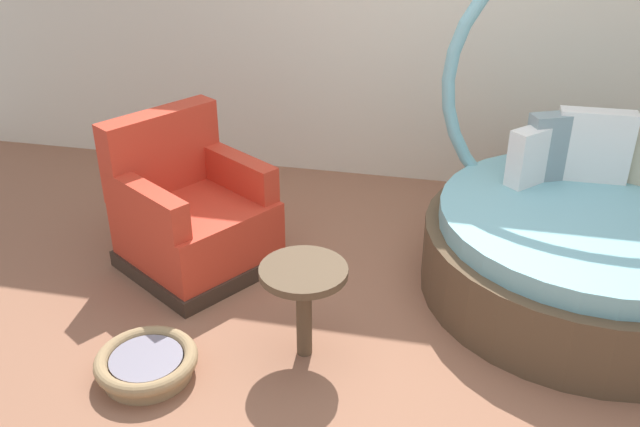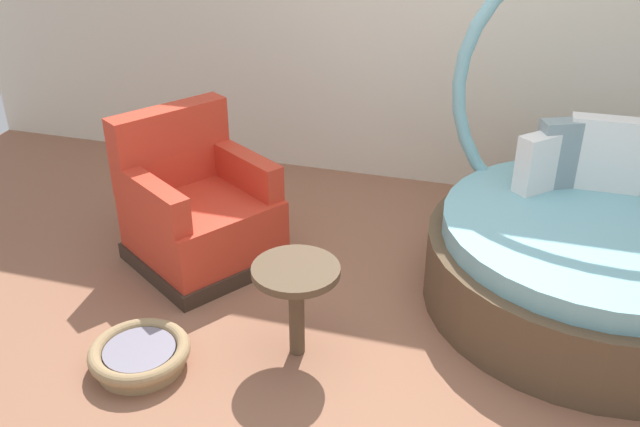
# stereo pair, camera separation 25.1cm
# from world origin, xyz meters

# --- Properties ---
(ground_plane) EXTENTS (8.00, 8.00, 0.02)m
(ground_plane) POSITION_xyz_m (0.00, 0.00, -0.01)
(ground_plane) COLOR #936047
(round_daybed) EXTENTS (1.88, 1.88, 2.01)m
(round_daybed) POSITION_xyz_m (1.04, 0.71, 0.38)
(round_daybed) COLOR brown
(round_daybed) RESTS_ON ground_plane
(red_armchair) EXTENTS (1.10, 1.10, 0.94)m
(red_armchair) POSITION_xyz_m (-1.31, 0.44, 0.33)
(red_armchair) COLOR #38281E
(red_armchair) RESTS_ON ground_plane
(pet_basket) EXTENTS (0.51, 0.51, 0.13)m
(pet_basket) POSITION_xyz_m (-1.15, -0.61, 0.07)
(pet_basket) COLOR #9E7F56
(pet_basket) RESTS_ON ground_plane
(side_table) EXTENTS (0.44, 0.44, 0.52)m
(side_table) POSITION_xyz_m (-0.43, -0.27, 0.43)
(side_table) COLOR brown
(side_table) RESTS_ON ground_plane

